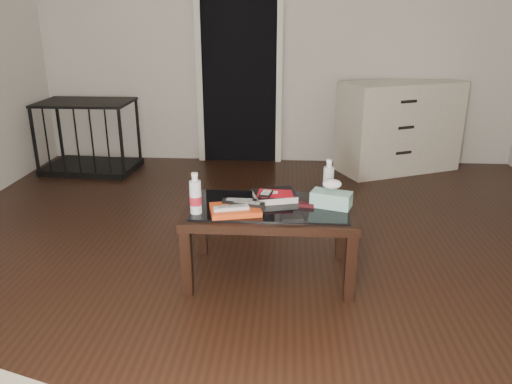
% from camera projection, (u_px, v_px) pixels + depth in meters
% --- Properties ---
extents(ground, '(5.00, 5.00, 0.00)m').
position_uv_depth(ground, '(266.00, 268.00, 3.19)').
color(ground, black).
rests_on(ground, ground).
extents(doorway, '(0.90, 0.08, 2.07)m').
position_uv_depth(doorway, '(239.00, 65.00, 5.19)').
color(doorway, black).
rests_on(doorway, ground).
extents(coffee_table, '(1.00, 0.60, 0.46)m').
position_uv_depth(coffee_table, '(270.00, 215.00, 2.98)').
color(coffee_table, black).
rests_on(coffee_table, ground).
extents(dresser, '(1.30, 0.95, 0.90)m').
position_uv_depth(dresser, '(399.00, 127.00, 5.06)').
color(dresser, beige).
rests_on(dresser, ground).
extents(pet_crate, '(0.95, 0.67, 0.71)m').
position_uv_depth(pet_crate, '(90.00, 148.00, 5.11)').
color(pet_crate, black).
rests_on(pet_crate, ground).
extents(magazines, '(0.32, 0.27, 0.03)m').
position_uv_depth(magazines, '(235.00, 210.00, 2.85)').
color(magazines, '#CE3F13').
rests_on(magazines, coffee_table).
extents(remote_silver, '(0.21, 0.10, 0.02)m').
position_uv_depth(remote_silver, '(231.00, 208.00, 2.80)').
color(remote_silver, silver).
rests_on(remote_silver, magazines).
extents(remote_black_front, '(0.21, 0.08, 0.02)m').
position_uv_depth(remote_black_front, '(247.00, 204.00, 2.86)').
color(remote_black_front, black).
rests_on(remote_black_front, magazines).
extents(remote_black_back, '(0.20, 0.05, 0.02)m').
position_uv_depth(remote_black_back, '(239.00, 201.00, 2.91)').
color(remote_black_back, black).
rests_on(remote_black_back, magazines).
extents(textbook, '(0.30, 0.26, 0.05)m').
position_uv_depth(textbook, '(275.00, 196.00, 3.04)').
color(textbook, black).
rests_on(textbook, coffee_table).
extents(dvd_mailers, '(0.20, 0.15, 0.01)m').
position_uv_depth(dvd_mailers, '(274.00, 193.00, 3.01)').
color(dvd_mailers, red).
rests_on(dvd_mailers, textbook).
extents(ipod, '(0.08, 0.11, 0.02)m').
position_uv_depth(ipod, '(266.00, 193.00, 2.97)').
color(ipod, black).
rests_on(ipod, dvd_mailers).
extents(flip_phone, '(0.10, 0.06, 0.02)m').
position_uv_depth(flip_phone, '(307.00, 205.00, 2.93)').
color(flip_phone, black).
rests_on(flip_phone, coffee_table).
extents(wallet, '(0.13, 0.08, 0.02)m').
position_uv_depth(wallet, '(292.00, 219.00, 2.74)').
color(wallet, black).
rests_on(wallet, coffee_table).
extents(water_bottle_left, '(0.08, 0.08, 0.24)m').
position_uv_depth(water_bottle_left, '(195.00, 193.00, 2.80)').
color(water_bottle_left, silver).
rests_on(water_bottle_left, coffee_table).
extents(water_bottle_right, '(0.07, 0.07, 0.24)m').
position_uv_depth(water_bottle_right, '(328.00, 178.00, 3.05)').
color(water_bottle_right, silver).
rests_on(water_bottle_right, coffee_table).
extents(tissue_box, '(0.26, 0.19, 0.09)m').
position_uv_depth(tissue_box, '(331.00, 199.00, 2.92)').
color(tissue_box, '#238275').
rests_on(tissue_box, coffee_table).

